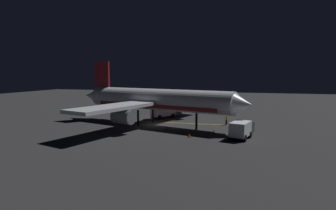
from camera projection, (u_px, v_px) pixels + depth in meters
ground_plane at (157, 125)px, 49.41m from camera, size 180.00×180.00×0.20m
apron_guide_stripe at (184, 123)px, 51.05m from camera, size 1.19×20.65×0.01m
airliner at (154, 100)px, 49.26m from camera, size 33.11×33.46×11.04m
baggage_truck at (242, 129)px, 39.23m from camera, size 5.75×3.36×2.32m
catering_truck at (165, 111)px, 57.16m from camera, size 6.64×5.30×2.53m
ground_crew_worker at (226, 120)px, 49.25m from camera, size 0.40×0.40×1.74m
traffic_cone_near_left at (166, 128)px, 45.03m from camera, size 0.50×0.50×0.55m
traffic_cone_near_right at (214, 132)px, 42.18m from camera, size 0.50×0.50×0.55m
traffic_cone_under_wing at (189, 135)px, 39.85m from camera, size 0.50×0.50×0.55m
traffic_cone_far at (197, 131)px, 43.05m from camera, size 0.50×0.50×0.55m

